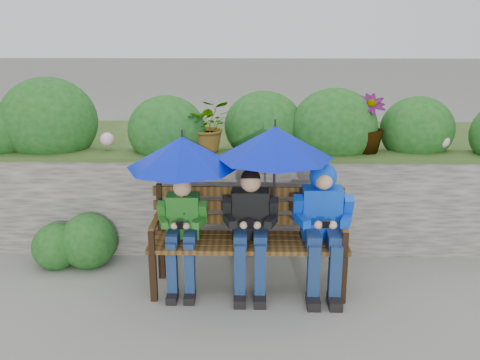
{
  "coord_description": "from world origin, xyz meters",
  "views": [
    {
      "loc": [
        0.1,
        -4.47,
        2.32
      ],
      "look_at": [
        0.0,
        0.1,
        0.95
      ],
      "focal_mm": 40.0,
      "sensor_mm": 36.0,
      "label": 1
    }
  ],
  "objects_px": {
    "park_bench": "(248,232)",
    "umbrella_left": "(183,152)",
    "boy_left": "(182,227)",
    "umbrella_right": "(275,142)",
    "boy_right": "(323,218)",
    "boy_middle": "(250,225)"
  },
  "relations": [
    {
      "from": "boy_right",
      "to": "umbrella_right",
      "type": "xyz_separation_m",
      "value": [
        -0.42,
        0.06,
        0.65
      ]
    },
    {
      "from": "boy_middle",
      "to": "umbrella_left",
      "type": "xyz_separation_m",
      "value": [
        -0.58,
        0.03,
        0.64
      ]
    },
    {
      "from": "boy_middle",
      "to": "boy_right",
      "type": "height_order",
      "value": "boy_right"
    },
    {
      "from": "boy_right",
      "to": "boy_left",
      "type": "bearing_deg",
      "value": -179.95
    },
    {
      "from": "boy_right",
      "to": "umbrella_right",
      "type": "distance_m",
      "value": 0.78
    },
    {
      "from": "park_bench",
      "to": "umbrella_left",
      "type": "bearing_deg",
      "value": -175.44
    },
    {
      "from": "boy_middle",
      "to": "umbrella_right",
      "type": "relative_size",
      "value": 1.1
    },
    {
      "from": "boy_middle",
      "to": "umbrella_right",
      "type": "xyz_separation_m",
      "value": [
        0.2,
        0.07,
        0.72
      ]
    },
    {
      "from": "park_bench",
      "to": "boy_left",
      "type": "height_order",
      "value": "boy_left"
    },
    {
      "from": "boy_left",
      "to": "umbrella_right",
      "type": "height_order",
      "value": "umbrella_right"
    },
    {
      "from": "park_bench",
      "to": "boy_middle",
      "type": "height_order",
      "value": "boy_middle"
    },
    {
      "from": "umbrella_right",
      "to": "boy_left",
      "type": "bearing_deg",
      "value": -175.8
    },
    {
      "from": "umbrella_left",
      "to": "boy_right",
      "type": "bearing_deg",
      "value": -1.22
    },
    {
      "from": "boy_right",
      "to": "umbrella_right",
      "type": "height_order",
      "value": "umbrella_right"
    },
    {
      "from": "boy_middle",
      "to": "umbrella_right",
      "type": "bearing_deg",
      "value": 17.95
    },
    {
      "from": "park_bench",
      "to": "boy_right",
      "type": "bearing_deg",
      "value": -6.2
    },
    {
      "from": "boy_left",
      "to": "umbrella_left",
      "type": "relative_size",
      "value": 1.07
    },
    {
      "from": "park_bench",
      "to": "umbrella_right",
      "type": "xyz_separation_m",
      "value": [
        0.22,
        -0.01,
        0.82
      ]
    },
    {
      "from": "boy_middle",
      "to": "boy_right",
      "type": "distance_m",
      "value": 0.63
    },
    {
      "from": "boy_right",
      "to": "umbrella_right",
      "type": "bearing_deg",
      "value": 172.28
    },
    {
      "from": "park_bench",
      "to": "umbrella_left",
      "type": "distance_m",
      "value": 0.92
    },
    {
      "from": "boy_left",
      "to": "boy_right",
      "type": "bearing_deg",
      "value": 0.05
    }
  ]
}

